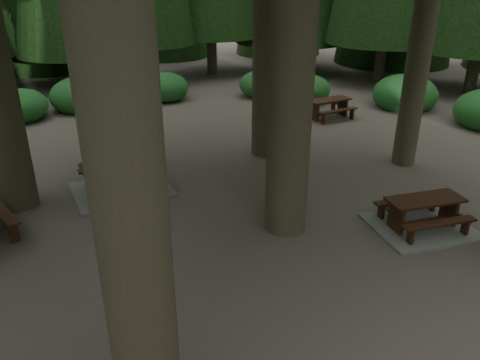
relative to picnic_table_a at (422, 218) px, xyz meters
name	(u,v)px	position (x,y,z in m)	size (l,w,h in m)	color
ground	(254,240)	(-3.36, 0.96, -0.22)	(80.00, 80.00, 0.00)	#504741
picnic_table_a	(422,218)	(0.00, 0.00, 0.00)	(2.20, 1.90, 0.68)	gray
picnic_table_c	(121,181)	(-5.32, 4.27, 0.04)	(2.32, 1.96, 0.75)	gray
picnic_table_d	(329,105)	(2.63, 7.39, 0.23)	(1.66, 1.37, 0.68)	black
shrub_ring	(269,200)	(-2.66, 1.71, 0.18)	(23.86, 24.64, 1.49)	#205D21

